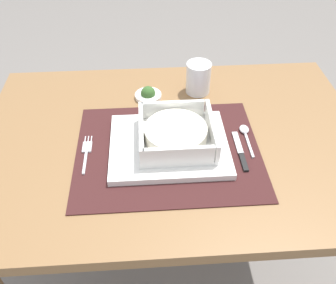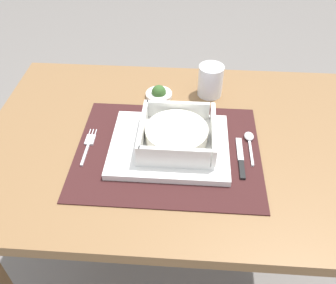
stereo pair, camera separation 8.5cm
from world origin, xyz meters
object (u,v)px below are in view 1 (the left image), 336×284
object	(u,v)px
fork	(87,151)
condiment_saucer	(148,95)
butter_knife	(241,153)
dining_table	(174,166)
spoon	(245,133)
drinking_glass	(198,79)
porridge_bowl	(177,134)

from	to	relation	value
fork	condiment_saucer	xyz separation A→B (m)	(0.15, 0.22, 0.01)
butter_knife	dining_table	bearing A→B (deg)	151.45
fork	condiment_saucer	size ratio (longest dim) A/B	1.69
spoon	drinking_glass	bearing A→B (deg)	118.03
drinking_glass	condiment_saucer	bearing A→B (deg)	-170.92
porridge_bowl	butter_knife	bearing A→B (deg)	-14.75
spoon	butter_knife	distance (m)	0.08
fork	butter_knife	size ratio (longest dim) A/B	0.94
fork	drinking_glass	world-z (taller)	drinking_glass
dining_table	drinking_glass	distance (m)	0.26
dining_table	fork	distance (m)	0.25
fork	spoon	bearing A→B (deg)	3.52
dining_table	condiment_saucer	xyz separation A→B (m)	(-0.06, 0.17, 0.12)
fork	spoon	size ratio (longest dim) A/B	1.10
fork	porridge_bowl	bearing A→B (deg)	-0.04
butter_knife	drinking_glass	world-z (taller)	drinking_glass
spoon	butter_knife	xyz separation A→B (m)	(-0.03, -0.07, -0.00)
drinking_glass	condiment_saucer	world-z (taller)	drinking_glass
spoon	drinking_glass	distance (m)	0.22
porridge_bowl	drinking_glass	bearing A→B (deg)	70.66
dining_table	porridge_bowl	xyz separation A→B (m)	(0.00, -0.03, 0.15)
spoon	drinking_glass	xyz separation A→B (m)	(-0.10, 0.20, 0.03)
dining_table	drinking_glass	xyz separation A→B (m)	(0.08, 0.20, 0.14)
drinking_glass	dining_table	bearing A→B (deg)	-113.08
porridge_bowl	condiment_saucer	bearing A→B (deg)	106.96
porridge_bowl	spoon	distance (m)	0.18
butter_knife	porridge_bowl	bearing A→B (deg)	162.58
fork	drinking_glass	distance (m)	0.38
porridge_bowl	drinking_glass	distance (m)	0.25
condiment_saucer	spoon	bearing A→B (deg)	-36.40
butter_knife	condiment_saucer	bearing A→B (deg)	128.14
dining_table	condiment_saucer	distance (m)	0.22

